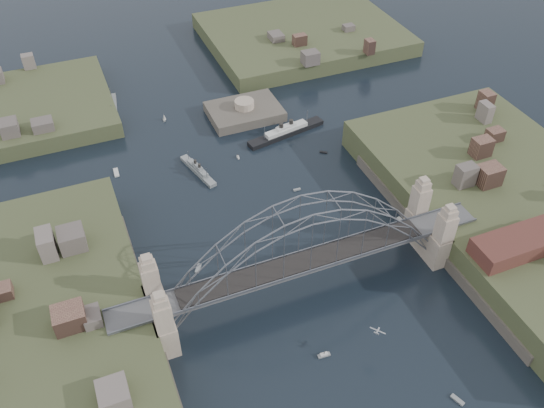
{
  "coord_description": "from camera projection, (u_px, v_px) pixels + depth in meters",
  "views": [
    {
      "loc": [
        -37.67,
        -74.45,
        98.84
      ],
      "look_at": [
        0.0,
        18.0,
        10.0
      ],
      "focal_mm": 38.09,
      "sensor_mm": 36.0,
      "label": 1
    }
  ],
  "objects": [
    {
      "name": "shore_east",
      "position": [
        514.0,
        215.0,
        142.68
      ],
      "size": [
        50.5,
        90.0,
        12.0
      ],
      "color": "#404828",
      "rests_on": "ground"
    },
    {
      "name": "small_boat_c",
      "position": [
        324.0,
        355.0,
        114.5
      ],
      "size": [
        2.62,
        1.03,
        1.43
      ],
      "color": "silver",
      "rests_on": "ground"
    },
    {
      "name": "headland_ne",
      "position": [
        303.0,
        39.0,
        217.53
      ],
      "size": [
        70.0,
        55.0,
        9.5
      ],
      "primitive_type": "cube",
      "color": "#404828",
      "rests_on": "ground"
    },
    {
      "name": "small_boat_a",
      "position": [
        198.0,
        268.0,
        131.88
      ],
      "size": [
        2.24,
        2.88,
        0.45
      ],
      "color": "silver",
      "rests_on": "ground"
    },
    {
      "name": "finger_pier",
      "position": [
        531.0,
        327.0,
        118.99
      ],
      "size": [
        4.0,
        22.0,
        1.4
      ],
      "primitive_type": "cube",
      "color": "#555658",
      "rests_on": "ground"
    },
    {
      "name": "small_boat_h",
      "position": [
        164.0,
        118.0,
        177.07
      ],
      "size": [
        1.27,
        2.01,
        2.38
      ],
      "color": "silver",
      "rests_on": "ground"
    },
    {
      "name": "bridge",
      "position": [
        305.0,
        249.0,
        119.64
      ],
      "size": [
        84.0,
        13.8,
        24.6
      ],
      "color": "#555658",
      "rests_on": "ground"
    },
    {
      "name": "small_boat_f",
      "position": [
        238.0,
        157.0,
        163.18
      ],
      "size": [
        0.52,
        1.52,
        1.43
      ],
      "color": "silver",
      "rests_on": "ground"
    },
    {
      "name": "ocean_liner",
      "position": [
        286.0,
        132.0,
        171.31
      ],
      "size": [
        25.41,
        8.12,
        6.19
      ],
      "color": "black",
      "rests_on": "ground"
    },
    {
      "name": "fort_island",
      "position": [
        245.0,
        117.0,
        179.87
      ],
      "size": [
        22.0,
        16.0,
        9.4
      ],
      "color": "#4C453C",
      "rests_on": "ground"
    },
    {
      "name": "shore_west",
      "position": [
        31.0,
        368.0,
        110.37
      ],
      "size": [
        50.5,
        90.0,
        12.0
      ],
      "color": "#404828",
      "rests_on": "ground"
    },
    {
      "name": "small_boat_e",
      "position": [
        116.0,
        173.0,
        158.15
      ],
      "size": [
        1.45,
        3.84,
        0.45
      ],
      "color": "silver",
      "rests_on": "ground"
    },
    {
      "name": "small_boat_g",
      "position": [
        457.0,
        400.0,
        107.37
      ],
      "size": [
        1.78,
        2.84,
        0.45
      ],
      "color": "silver",
      "rests_on": "ground"
    },
    {
      "name": "naval_cruiser_far",
      "position": [
        113.0,
        109.0,
        181.03
      ],
      "size": [
        4.9,
        17.56,
        5.87
      ],
      "color": "gray",
      "rests_on": "ground"
    },
    {
      "name": "small_boat_b",
      "position": [
        297.0,
        190.0,
        152.71
      ],
      "size": [
        2.03,
        0.75,
        0.45
      ],
      "color": "silver",
      "rests_on": "ground"
    },
    {
      "name": "aeroplane",
      "position": [
        377.0,
        331.0,
        110.84
      ],
      "size": [
        2.23,
        2.65,
        0.47
      ],
      "color": "#AAACB1"
    },
    {
      "name": "naval_cruiser_near",
      "position": [
        198.0,
        170.0,
        157.96
      ],
      "size": [
        6.0,
        15.91,
        4.77
      ],
      "color": "gray",
      "rests_on": "ground"
    },
    {
      "name": "wharf_shed",
      "position": [
        517.0,
        244.0,
        123.9
      ],
      "size": [
        20.0,
        8.0,
        4.0
      ],
      "primitive_type": "cube",
      "color": "#592D26",
      "rests_on": "shore_east"
    },
    {
      "name": "small_boat_d",
      "position": [
        323.0,
        152.0,
        165.13
      ],
      "size": [
        2.07,
        1.87,
        0.45
      ],
      "color": "silver",
      "rests_on": "ground"
    },
    {
      "name": "headland_nw",
      "position": [
        13.0,
        118.0,
        177.72
      ],
      "size": [
        60.0,
        45.0,
        9.0
      ],
      "primitive_type": "cube",
      "color": "#404828",
      "rests_on": "ground"
    },
    {
      "name": "small_boat_i",
      "position": [
        401.0,
        221.0,
        143.82
      ],
      "size": [
        1.37,
        2.75,
        0.45
      ],
      "color": "silver",
      "rests_on": "ground"
    },
    {
      "name": "ground",
      "position": [
        303.0,
        288.0,
        127.83
      ],
      "size": [
        500.0,
        500.0,
        0.0
      ],
      "primitive_type": "plane",
      "color": "black",
      "rests_on": "ground"
    }
  ]
}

